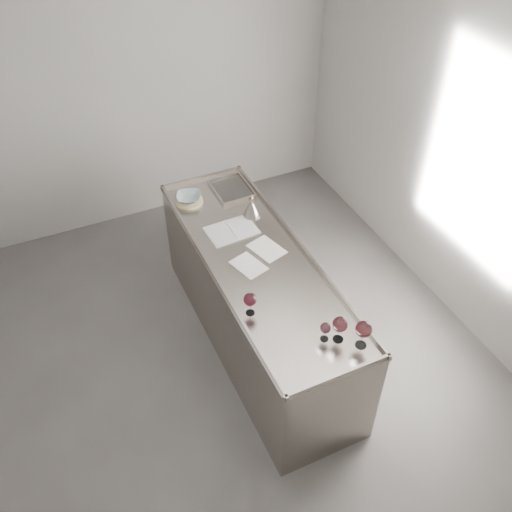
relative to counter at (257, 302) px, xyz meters
name	(u,v)px	position (x,y,z in m)	size (l,w,h in m)	color
room_shell	(207,257)	(-0.50, -0.30, 0.93)	(4.54, 5.04, 2.84)	#4B4846
counter	(257,302)	(0.00, 0.00, 0.00)	(0.77, 2.42, 0.97)	gray
wine_glass_left	(250,300)	(-0.28, -0.47, 0.59)	(0.09, 0.09, 0.18)	white
wine_glass_middle	(340,325)	(0.15, -0.93, 0.61)	(0.10, 0.10, 0.20)	white
wine_glass_right	(364,330)	(0.26, -1.03, 0.62)	(0.11, 0.11, 0.21)	white
wine_glass_small	(325,329)	(0.07, -0.89, 0.57)	(0.07, 0.07, 0.14)	white
notebook	(232,230)	(-0.04, 0.40, 0.47)	(0.40, 0.29, 0.02)	silver
loose_paper_top	(267,249)	(0.12, 0.08, 0.47)	(0.20, 0.28, 0.00)	silver
loose_paper_under	(249,265)	(-0.09, -0.04, 0.47)	(0.18, 0.26, 0.00)	silver
trivet	(189,201)	(-0.22, 0.91, 0.48)	(0.24, 0.24, 0.02)	#C5B680
ceramic_bowl	(189,197)	(-0.22, 0.91, 0.51)	(0.21, 0.21, 0.05)	#94A7AD
wine_funnel	(252,210)	(0.18, 0.50, 0.54)	(0.15, 0.15, 0.22)	#A49C92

